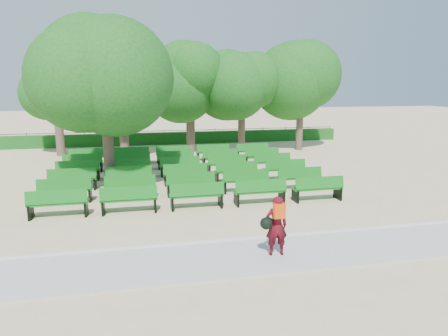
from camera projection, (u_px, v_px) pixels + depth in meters
The scene contains 9 objects.
ground at pixel (211, 188), 17.77m from camera, with size 120.00×120.00×0.00m, color #CCB387.
paving at pixel (261, 255), 10.68m from camera, with size 30.00×2.20×0.06m, color #AFAEAA.
curb at pixel (249, 239), 11.78m from camera, with size 30.00×0.12×0.10m, color silver.
hedge at pixel (178, 138), 31.06m from camera, with size 26.00×0.70×0.90m, color #175A19.
fence at pixel (178, 143), 31.54m from camera, with size 26.00×0.10×1.02m, color black, non-canonical shape.
tree_line at pixel (184, 152), 27.33m from camera, with size 21.80×6.80×7.04m, color #1C5D1A, non-canonical shape.
bench_array at pixel (182, 178), 19.33m from camera, with size 2.02×0.70×1.26m.
tree_among at pixel (105, 86), 17.12m from camera, with size 4.79×4.79×6.64m.
person at pixel (276, 225), 10.48m from camera, with size 0.77×0.47×1.62m.
Camera 1 is at (-3.09, -16.94, 4.50)m, focal length 32.00 mm.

